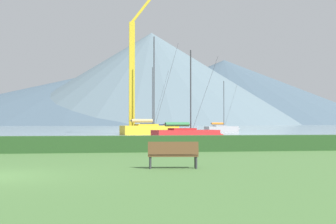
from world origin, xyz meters
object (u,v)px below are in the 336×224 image
(dock_crane, at_px, (133,81))
(sailboat_slip_8, at_px, (187,134))
(park_bench_near_path, at_px, (173,153))
(sailboat_slip_11, at_px, (150,129))
(sailboat_slip_7, at_px, (150,126))
(sailboat_slip_12, at_px, (222,128))

(dock_crane, bearing_deg, sailboat_slip_8, -82.16)
(park_bench_near_path, bearing_deg, sailboat_slip_11, 92.02)
(sailboat_slip_7, relative_size, sailboat_slip_11, 1.03)
(sailboat_slip_8, xyz_separation_m, dock_crane, (-3.27, 23.78, 6.90))
(sailboat_slip_7, xyz_separation_m, sailboat_slip_11, (-3.69, -36.76, -0.01))
(sailboat_slip_7, height_order, sailboat_slip_11, sailboat_slip_7)
(sailboat_slip_7, bearing_deg, sailboat_slip_8, -97.79)
(sailboat_slip_8, distance_m, dock_crane, 24.97)
(sailboat_slip_8, distance_m, sailboat_slip_11, 20.17)
(sailboat_slip_8, bearing_deg, dock_crane, 83.56)
(sailboat_slip_8, xyz_separation_m, sailboat_slip_11, (-1.24, 20.13, 0.18))
(sailboat_slip_8, height_order, park_bench_near_path, sailboat_slip_8)
(sailboat_slip_7, xyz_separation_m, sailboat_slip_8, (-2.46, -56.88, -0.19))
(sailboat_slip_7, distance_m, park_bench_near_path, 81.33)
(sailboat_slip_11, bearing_deg, sailboat_slip_7, 70.12)
(sailboat_slip_11, relative_size, park_bench_near_path, 7.30)
(sailboat_slip_8, relative_size, sailboat_slip_12, 0.91)
(park_bench_near_path, bearing_deg, sailboat_slip_8, 85.22)
(sailboat_slip_12, distance_m, dock_crane, 22.52)
(sailboat_slip_8, bearing_deg, sailboat_slip_12, 56.17)
(dock_crane, bearing_deg, sailboat_slip_7, 80.18)
(sailboat_slip_12, bearing_deg, park_bench_near_path, -119.94)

